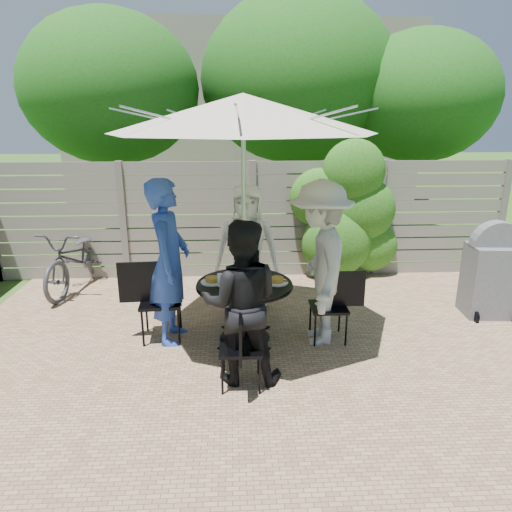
{
  "coord_description": "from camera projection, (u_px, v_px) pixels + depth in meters",
  "views": [
    {
      "loc": [
        -0.31,
        -3.98,
        2.46
      ],
      "look_at": [
        -0.05,
        1.0,
        0.95
      ],
      "focal_mm": 32.0,
      "sensor_mm": 36.0,
      "label": 1
    }
  ],
  "objects": [
    {
      "name": "backyard_envelope",
      "position": [
        245.0,
        113.0,
        13.61
      ],
      "size": [
        60.0,
        60.0,
        5.0
      ],
      "color": "#305019",
      "rests_on": "ground"
    },
    {
      "name": "patio_table",
      "position": [
        245.0,
        300.0,
        5.15
      ],
      "size": [
        1.13,
        1.13,
        0.7
      ],
      "rotation": [
        0.0,
        0.0,
        -0.07
      ],
      "color": "black",
      "rests_on": "ground"
    },
    {
      "name": "umbrella",
      "position": [
        243.0,
        114.0,
        4.56
      ],
      "size": [
        2.96,
        2.96,
        2.7
      ],
      "rotation": [
        0.0,
        0.0,
        -0.07
      ],
      "color": "silver",
      "rests_on": "ground"
    },
    {
      "name": "chair_back",
      "position": [
        247.0,
        289.0,
        6.13
      ],
      "size": [
        0.42,
        0.62,
        0.86
      ],
      "rotation": [
        0.0,
        0.0,
        4.73
      ],
      "color": "black",
      "rests_on": "ground"
    },
    {
      "name": "person_back",
      "position": [
        247.0,
        250.0,
        5.84
      ],
      "size": [
        0.86,
        0.59,
        1.69
      ],
      "primitive_type": "imported",
      "rotation": [
        0.0,
        0.0,
        6.22
      ],
      "color": "white",
      "rests_on": "ground"
    },
    {
      "name": "chair_left",
      "position": [
        160.0,
        316.0,
        5.22
      ],
      "size": [
        0.7,
        0.48,
        0.94
      ],
      "rotation": [
        0.0,
        0.0,
        6.35
      ],
      "color": "black",
      "rests_on": "ground"
    },
    {
      "name": "person_left",
      "position": [
        169.0,
        263.0,
        5.03
      ],
      "size": [
        0.49,
        0.71,
        1.86
      ],
      "primitive_type": "imported",
      "rotation": [
        0.0,
        0.0,
        7.79
      ],
      "color": "#2847AE",
      "rests_on": "ground"
    },
    {
      "name": "chair_front",
      "position": [
        241.0,
        363.0,
        4.29
      ],
      "size": [
        0.4,
        0.6,
        0.82
      ],
      "rotation": [
        0.0,
        0.0,
        1.55
      ],
      "color": "black",
      "rests_on": "ground"
    },
    {
      "name": "person_front",
      "position": [
        241.0,
        303.0,
        4.26
      ],
      "size": [
        0.82,
        0.66,
        1.6
      ],
      "primitive_type": "imported",
      "rotation": [
        0.0,
        0.0,
        3.08
      ],
      "color": "black",
      "rests_on": "ground"
    },
    {
      "name": "chair_right",
      "position": [
        329.0,
        320.0,
        5.2
      ],
      "size": [
        0.6,
        0.41,
        0.84
      ],
      "rotation": [
        0.0,
        0.0,
        3.13
      ],
      "color": "black",
      "rests_on": "ground"
    },
    {
      "name": "person_right",
      "position": [
        320.0,
        264.0,
        5.01
      ],
      "size": [
        0.76,
        1.24,
        1.85
      ],
      "primitive_type": "imported",
      "rotation": [
        0.0,
        0.0,
        4.65
      ],
      "color": "beige",
      "rests_on": "ground"
    },
    {
      "name": "plate_back",
      "position": [
        246.0,
        270.0,
        5.42
      ],
      "size": [
        0.26,
        0.26,
        0.06
      ],
      "color": "white",
      "rests_on": "patio_table"
    },
    {
      "name": "plate_left",
      "position": [
        212.0,
        281.0,
        5.08
      ],
      "size": [
        0.26,
        0.26,
        0.06
      ],
      "color": "white",
      "rests_on": "patio_table"
    },
    {
      "name": "plate_front",
      "position": [
        243.0,
        293.0,
        4.73
      ],
      "size": [
        0.26,
        0.26,
        0.06
      ],
      "color": "white",
      "rests_on": "patio_table"
    },
    {
      "name": "plate_right",
      "position": [
        277.0,
        281.0,
        5.07
      ],
      "size": [
        0.26,
        0.26,
        0.06
      ],
      "color": "white",
      "rests_on": "patio_table"
    },
    {
      "name": "glass_back",
      "position": [
        236.0,
        269.0,
        5.31
      ],
      "size": [
        0.07,
        0.07,
        0.14
      ],
      "primitive_type": "cylinder",
      "color": "silver",
      "rests_on": "patio_table"
    },
    {
      "name": "glass_left",
      "position": [
        220.0,
        280.0,
        4.97
      ],
      "size": [
        0.07,
        0.07,
        0.14
      ],
      "primitive_type": "cylinder",
      "color": "silver",
      "rests_on": "patio_table"
    },
    {
      "name": "glass_right",
      "position": [
        268.0,
        274.0,
        5.16
      ],
      "size": [
        0.07,
        0.07,
        0.14
      ],
      "primitive_type": "cylinder",
      "color": "silver",
      "rests_on": "patio_table"
    },
    {
      "name": "syrup_jug",
      "position": [
        239.0,
        275.0,
        5.11
      ],
      "size": [
        0.09,
        0.09,
        0.16
      ],
      "primitive_type": "cylinder",
      "color": "#59280C",
      "rests_on": "patio_table"
    },
    {
      "name": "coffee_cup",
      "position": [
        254.0,
        271.0,
        5.28
      ],
      "size": [
        0.08,
        0.08,
        0.12
      ],
      "primitive_type": "cylinder",
      "color": "#C6B293",
      "rests_on": "patio_table"
    },
    {
      "name": "bicycle",
      "position": [
        78.0,
        258.0,
        6.75
      ],
      "size": [
        0.93,
        1.88,
        0.95
      ],
      "primitive_type": "imported",
      "rotation": [
        0.0,
        0.0,
        -0.17
      ],
      "color": "#333338",
      "rests_on": "ground"
    },
    {
      "name": "bbq_grill",
      "position": [
        492.0,
        274.0,
        5.77
      ],
      "size": [
        0.65,
        0.52,
        1.25
      ],
      "rotation": [
        0.0,
        0.0,
        -0.08
      ],
      "color": "slate",
      "rests_on": "ground"
    }
  ]
}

